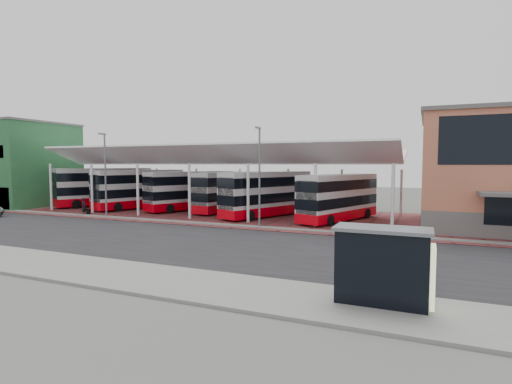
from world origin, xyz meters
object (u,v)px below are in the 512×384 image
pedestrian (84,206)px  bus_1 (139,189)px  bus_0 (104,187)px  bus_2 (190,191)px  bus_shelter (390,258)px  bus_4 (267,194)px  bus_5 (339,198)px  bus_3 (228,192)px

pedestrian → bus_1: bearing=-28.3°
bus_0 → bus_2: (12.20, 0.29, -0.16)m
bus_shelter → pedestrian: bearing=153.3°
bus_4 → bus_5: (7.03, -0.19, -0.09)m
bus_1 → bus_2: (6.31, 0.90, -0.07)m
bus_3 → bus_5: size_ratio=1.02×
bus_0 → bus_5: bearing=25.5°
bus_0 → bus_3: bus_0 is taller
bus_2 → bus_1: bearing=-147.8°
bus_1 → bus_4: (16.19, -0.91, -0.03)m
bus_2 → bus_3: bearing=33.2°
bus_3 → pedestrian: 14.67m
bus_0 → bus_shelter: bus_0 is taller
bus_4 → pedestrian: (-17.26, -6.22, -1.30)m
bus_1 → bus_0: bearing=-167.1°
bus_2 → bus_5: (16.91, -2.00, -0.06)m
bus_1 → pedestrian: size_ratio=6.33×
bus_0 → bus_3: bearing=32.3°
bus_2 → pedestrian: bearing=-108.6°
bus_2 → bus_4: 10.04m
pedestrian → bus_shelter: bus_shelter is taller
bus_2 → bus_4: (9.88, -1.81, 0.03)m
bus_1 → bus_4: bus_1 is taller
bus_2 → bus_0: bearing=-154.6°
bus_3 → bus_5: bus_3 is taller
pedestrian → bus_shelter: size_ratio=0.50×
bus_5 → pedestrian: 25.06m
bus_2 → pedestrian: size_ratio=6.06×
bus_0 → bus_1: 5.92m
bus_0 → bus_1: bearing=22.9°
bus_5 → bus_shelter: bus_5 is taller
bus_4 → bus_0: bearing=-161.3°
bus_1 → bus_3: size_ratio=1.04×
bus_0 → bus_shelter: size_ratio=3.19×
bus_4 → pedestrian: bearing=-137.5°
bus_0 → bus_shelter: 42.08m
bus_0 → bus_1: size_ratio=1.01×
bus_1 → bus_shelter: bus_1 is taller
bus_0 → bus_5: (29.11, -1.72, -0.21)m
bus_0 → bus_2: bus_0 is taller
bus_0 → bus_4: 22.13m
bus_3 → bus_5: (12.57, -2.71, -0.04)m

